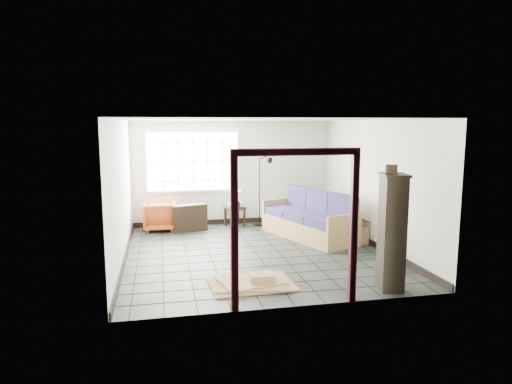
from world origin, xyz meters
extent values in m
plane|color=black|center=(0.00, 0.00, 0.00)|extent=(5.50, 5.50, 0.00)
cube|color=silver|center=(0.00, 2.75, 1.30)|extent=(5.00, 0.02, 2.60)
cube|color=silver|center=(0.00, -2.75, 1.30)|extent=(5.00, 0.02, 2.60)
cube|color=silver|center=(-2.50, 0.00, 1.30)|extent=(0.02, 5.50, 2.60)
cube|color=silver|center=(2.50, 0.00, 1.30)|extent=(0.02, 5.50, 2.60)
cube|color=white|center=(0.00, 0.00, 2.60)|extent=(5.00, 5.50, 0.02)
cube|color=black|center=(0.00, 2.73, 0.06)|extent=(4.95, 0.03, 0.12)
cube|color=black|center=(-2.48, 0.00, 0.06)|extent=(0.03, 5.45, 0.12)
cube|color=black|center=(2.48, 0.00, 0.06)|extent=(0.03, 5.45, 0.12)
cube|color=silver|center=(-1.00, 2.71, 1.60)|extent=(2.32, 0.06, 1.52)
cube|color=white|center=(-1.00, 2.67, 1.60)|extent=(2.20, 0.02, 1.40)
cube|color=black|center=(-0.85, -2.70, 1.05)|extent=(0.10, 0.08, 2.10)
cube|color=black|center=(0.85, -2.70, 1.05)|extent=(0.10, 0.08, 2.10)
cube|color=black|center=(0.00, -2.70, 2.15)|extent=(1.80, 0.08, 0.10)
cube|color=olive|center=(1.39, 0.92, 0.20)|extent=(1.62, 2.42, 0.40)
cube|color=olive|center=(1.79, -0.16, 0.36)|extent=(0.87, 0.37, 0.72)
cube|color=olive|center=(0.99, 2.01, 0.36)|extent=(0.87, 0.37, 0.72)
cube|color=olive|center=(1.77, 1.06, 0.62)|extent=(0.86, 2.14, 0.79)
cube|color=#1B183D|center=(1.63, 0.22, 0.49)|extent=(1.01, 0.95, 0.18)
cube|color=#1B183D|center=(1.93, 0.33, 0.76)|extent=(0.40, 0.73, 0.58)
cube|color=#1B183D|center=(1.37, 0.92, 0.49)|extent=(1.01, 0.95, 0.18)
cube|color=#1B183D|center=(1.68, 1.03, 0.76)|extent=(0.40, 0.73, 0.58)
cube|color=#1B183D|center=(1.11, 1.61, 0.49)|extent=(1.01, 0.95, 0.18)
cube|color=#1B183D|center=(1.42, 1.72, 0.76)|extent=(0.40, 0.73, 0.58)
imported|color=#954315|center=(-1.84, 2.34, 0.38)|extent=(0.76, 0.71, 0.75)
cube|color=black|center=(-0.02, 2.40, 0.46)|extent=(0.55, 0.55, 0.05)
cube|color=black|center=(-0.14, 2.18, 0.22)|extent=(0.05, 0.05, 0.44)
cube|color=black|center=(0.20, 2.28, 0.22)|extent=(0.05, 0.05, 0.44)
cube|color=black|center=(-0.24, 2.52, 0.22)|extent=(0.05, 0.05, 0.44)
cube|color=black|center=(0.10, 2.62, 0.22)|extent=(0.05, 0.05, 0.44)
cylinder|color=black|center=(0.05, 2.33, 0.56)|extent=(0.13, 0.13, 0.14)
cylinder|color=black|center=(0.05, 2.33, 0.68)|extent=(0.03, 0.03, 0.10)
cone|color=beige|center=(0.05, 2.33, 0.79)|extent=(0.33, 0.33, 0.21)
cube|color=silver|center=(0.03, 2.43, 0.54)|extent=(0.37, 0.33, 0.11)
cylinder|color=black|center=(-0.12, 2.38, 0.54)|extent=(0.04, 0.07, 0.07)
cylinder|color=black|center=(0.61, 2.40, 0.02)|extent=(0.34, 0.34, 0.03)
cylinder|color=black|center=(0.61, 2.40, 0.85)|extent=(0.03, 0.03, 1.65)
cylinder|color=black|center=(0.72, 2.32, 1.71)|extent=(0.28, 0.10, 0.15)
sphere|color=black|center=(0.83, 2.23, 1.64)|extent=(0.18, 0.18, 0.15)
cube|color=black|center=(-1.16, 2.12, 0.32)|extent=(0.88, 0.53, 0.64)
cube|color=black|center=(-1.16, 2.12, 0.33)|extent=(0.81, 0.47, 0.03)
cube|color=black|center=(1.61, -2.39, 0.88)|extent=(0.42, 0.50, 1.77)
cube|color=black|center=(1.61, -2.39, 1.77)|extent=(0.47, 0.56, 0.04)
cylinder|color=black|center=(1.56, -2.39, 1.86)|extent=(0.18, 0.18, 0.13)
cube|color=#885F41|center=(2.15, 0.27, 0.01)|extent=(0.60, 0.50, 0.02)
cube|color=black|center=(1.87, 0.24, 0.19)|extent=(0.07, 0.44, 0.38)
cube|color=#885F41|center=(2.43, 0.30, 0.19)|extent=(0.07, 0.44, 0.38)
cube|color=#885F41|center=(2.17, 0.05, 0.19)|extent=(0.56, 0.08, 0.38)
cube|color=#885F41|center=(2.13, 0.50, 0.19)|extent=(0.56, 0.08, 0.38)
cube|color=#885F41|center=(1.80, 0.24, 0.44)|extent=(0.26, 0.47, 0.15)
cube|color=#885F41|center=(2.50, 0.31, 0.44)|extent=(0.26, 0.47, 0.15)
cube|color=#885F41|center=(-0.44, -1.78, 0.01)|extent=(1.35, 0.99, 0.03)
cube|color=#885F41|center=(-0.44, -1.78, 0.04)|extent=(1.24, 0.99, 0.03)
cube|color=#885F41|center=(-0.44, -1.78, 0.07)|extent=(1.10, 0.89, 0.03)
cube|color=#885F41|center=(-0.27, -1.83, 0.14)|extent=(0.41, 0.34, 0.11)
camera|label=1|loc=(-1.79, -8.55, 2.52)|focal=32.00mm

